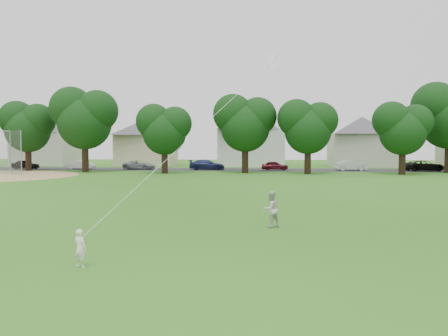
{
  "coord_description": "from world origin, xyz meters",
  "views": [
    {
      "loc": [
        1.89,
        -13.19,
        3.1
      ],
      "look_at": [
        0.49,
        2.0,
        2.3
      ],
      "focal_mm": 35.0,
      "sensor_mm": 36.0,
      "label": 1
    }
  ],
  "objects": [
    {
      "name": "ground",
      "position": [
        0.0,
        0.0,
        0.0
      ],
      "size": [
        160.0,
        160.0,
        0.0
      ],
      "primitive_type": "plane",
      "color": "#275B15",
      "rests_on": "ground"
    },
    {
      "name": "tree_row",
      "position": [
        -0.19,
        35.94,
        6.13
      ],
      "size": [
        83.58,
        9.36,
        10.42
      ],
      "color": "black",
      "rests_on": "ground"
    },
    {
      "name": "street",
      "position": [
        0.0,
        42.0,
        0.01
      ],
      "size": [
        90.0,
        7.0,
        0.01
      ],
      "primitive_type": "cube",
      "color": "#2D2D30",
      "rests_on": "ground"
    },
    {
      "name": "kite",
      "position": [
        -0.25,
        1.4,
        3.67
      ],
      "size": [
        3.01,
        4.53,
        11.22
      ],
      "color": "white",
      "rests_on": "ground"
    },
    {
      "name": "parked_cars",
      "position": [
        -1.91,
        41.0,
        0.62
      ],
      "size": [
        54.29,
        2.6,
        1.29
      ],
      "color": "black",
      "rests_on": "ground"
    },
    {
      "name": "older_boy",
      "position": [
        2.15,
        3.21,
        0.69
      ],
      "size": [
        0.85,
        0.82,
        1.38
      ],
      "primitive_type": "imported",
      "rotation": [
        0.0,
        0.0,
        3.79
      ],
      "color": "beige",
      "rests_on": "ground"
    },
    {
      "name": "toddler",
      "position": [
        -2.75,
        -2.65,
        0.49
      ],
      "size": [
        0.42,
        0.35,
        0.98
      ],
      "primitive_type": "imported",
      "rotation": [
        0.0,
        0.0,
        2.78
      ],
      "color": "white",
      "rests_on": "ground"
    },
    {
      "name": "house_row",
      "position": [
        1.26,
        52.0,
        4.75
      ],
      "size": [
        76.52,
        13.76,
        9.84
      ],
      "color": "beige",
      "rests_on": "ground"
    }
  ]
}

